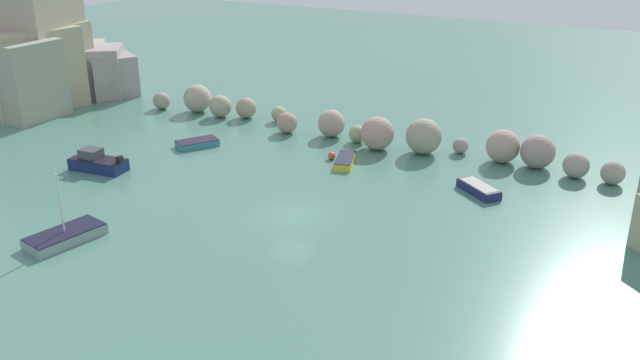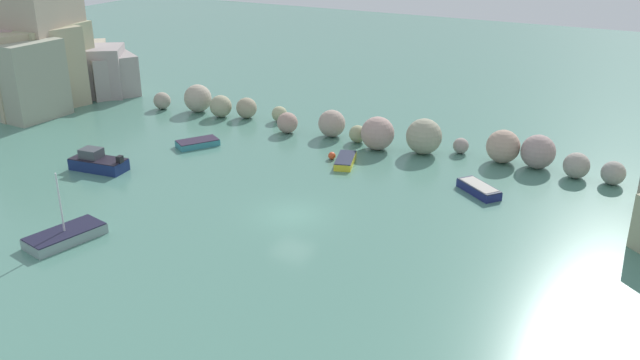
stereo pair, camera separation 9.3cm
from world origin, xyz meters
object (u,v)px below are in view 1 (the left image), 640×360
Objects in this scene: moored_boat_2 at (197,143)px; moored_boat_1 at (65,236)px; moored_boat_0 at (479,189)px; moored_boat_5 at (345,161)px; channel_buoy at (332,156)px; moored_boat_4 at (97,163)px.

moored_boat_1 is at bearing -136.13° from moored_boat_2.
moored_boat_2 is at bearing -139.50° from moored_boat_0.
moored_boat_0 is 10.25m from moored_boat_5.
moored_boat_0 is (11.56, -1.21, 0.04)m from channel_buoy.
moored_boat_4 reaches higher than channel_buoy.
moored_boat_2 is at bearing -98.40° from moored_boat_5.
moored_boat_0 is at bearing -5.99° from channel_buoy.
channel_buoy is 17.08m from moored_boat_4.
moored_boat_1 reaches higher than channel_buoy.
moored_boat_4 is at bearing -132.61° from moored_boat_1.
channel_buoy is 0.12× the size of moored_boat_1.
moored_boat_2 is 8.17m from moored_boat_4.
channel_buoy is 1.41m from moored_boat_5.
moored_boat_1 is 11.28m from moored_boat_4.
moored_boat_1 reaches higher than moored_boat_5.
moored_boat_5 is (1.34, -0.44, -0.01)m from channel_buoy.
channel_buoy is 0.13× the size of moored_boat_4.
channel_buoy is at bearing -125.27° from moored_boat_5.
moored_boat_0 reaches higher than moored_boat_2.
channel_buoy is at bearing -45.37° from moored_boat_2.
moored_boat_1 is 1.31× the size of moored_boat_2.
channel_buoy is at bearing -151.32° from moored_boat_4.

